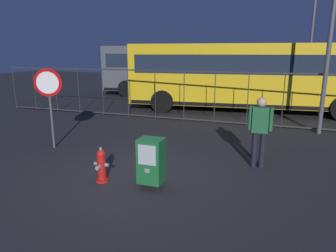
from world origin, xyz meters
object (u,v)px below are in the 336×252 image
at_px(fire_hydrant, 101,166).
at_px(stop_sign, 49,92).
at_px(newspaper_box_primary, 151,161).
at_px(street_light_near_left, 313,28).
at_px(pedestrian, 260,128).
at_px(bus_near, 248,74).
at_px(bus_far, 191,68).

distance_m(fire_hydrant, stop_sign, 3.23).
relative_size(newspaper_box_primary, street_light_near_left, 0.15).
relative_size(stop_sign, pedestrian, 1.34).
bearing_deg(bus_near, newspaper_box_primary, -102.68).
height_order(newspaper_box_primary, bus_far, bus_far).
height_order(fire_hydrant, bus_near, bus_near).
relative_size(fire_hydrant, newspaper_box_primary, 0.73).
bearing_deg(stop_sign, pedestrian, 3.77).
relative_size(fire_hydrant, pedestrian, 0.45).
relative_size(pedestrian, bus_far, 0.16).
bearing_deg(pedestrian, newspaper_box_primary, -136.33).
height_order(pedestrian, street_light_near_left, street_light_near_left).
xyz_separation_m(newspaper_box_primary, street_light_near_left, (3.95, 14.58, 3.42)).
relative_size(newspaper_box_primary, bus_far, 0.10).
height_order(fire_hydrant, pedestrian, pedestrian).
distance_m(bus_near, street_light_near_left, 6.71).
height_order(bus_far, street_light_near_left, street_light_near_left).
relative_size(stop_sign, street_light_near_left, 0.32).
height_order(newspaper_box_primary, bus_near, bus_near).
relative_size(newspaper_box_primary, pedestrian, 0.61).
bearing_deg(fire_hydrant, stop_sign, 148.19).
distance_m(newspaper_box_primary, street_light_near_left, 15.49).
relative_size(newspaper_box_primary, bus_near, 0.10).
xyz_separation_m(stop_sign, bus_far, (0.95, 11.24, 0.11)).
relative_size(fire_hydrant, street_light_near_left, 0.11).
bearing_deg(bus_far, newspaper_box_primary, -82.71).
xyz_separation_m(fire_hydrant, bus_near, (2.11, 9.06, 1.36)).
height_order(stop_sign, pedestrian, stop_sign).
distance_m(stop_sign, street_light_near_left, 15.31).
height_order(fire_hydrant, bus_far, bus_far).
distance_m(stop_sign, bus_far, 11.28).
relative_size(stop_sign, bus_near, 0.21).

